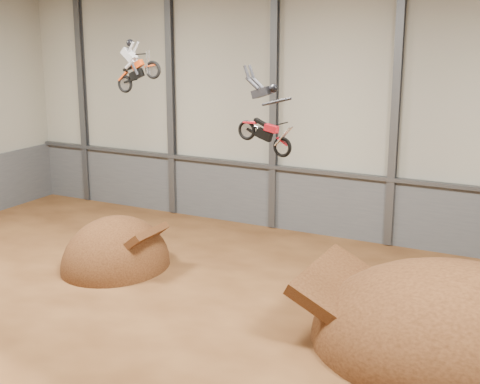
% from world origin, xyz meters
% --- Properties ---
extents(floor, '(40.00, 40.00, 0.00)m').
position_xyz_m(floor, '(0.00, 0.00, 0.00)').
color(floor, '#482813').
rests_on(floor, ground).
extents(back_wall, '(40.00, 0.10, 14.00)m').
position_xyz_m(back_wall, '(0.00, 15.00, 7.00)').
color(back_wall, '#A2A090').
rests_on(back_wall, ground).
extents(lower_band_back, '(39.80, 0.18, 3.50)m').
position_xyz_m(lower_band_back, '(0.00, 14.90, 1.75)').
color(lower_band_back, '#505358').
rests_on(lower_band_back, ground).
extents(steel_rail, '(39.80, 0.35, 0.20)m').
position_xyz_m(steel_rail, '(0.00, 14.75, 3.55)').
color(steel_rail, '#47494F').
rests_on(steel_rail, lower_band_back).
extents(steel_column_0, '(0.40, 0.36, 13.90)m').
position_xyz_m(steel_column_0, '(-16.67, 14.80, 7.00)').
color(steel_column_0, '#47494F').
rests_on(steel_column_0, ground).
extents(steel_column_1, '(0.40, 0.36, 13.90)m').
position_xyz_m(steel_column_1, '(-10.00, 14.80, 7.00)').
color(steel_column_1, '#47494F').
rests_on(steel_column_1, ground).
extents(steel_column_2, '(0.40, 0.36, 13.90)m').
position_xyz_m(steel_column_2, '(-3.33, 14.80, 7.00)').
color(steel_column_2, '#47494F').
rests_on(steel_column_2, ground).
extents(steel_column_3, '(0.40, 0.36, 13.90)m').
position_xyz_m(steel_column_3, '(3.33, 14.80, 7.00)').
color(steel_column_3, '#47494F').
rests_on(steel_column_3, ground).
extents(takeoff_ramp, '(4.90, 5.65, 4.90)m').
position_xyz_m(takeoff_ramp, '(-7.37, 5.66, 0.00)').
color(takeoff_ramp, '#361B0D').
rests_on(takeoff_ramp, ground).
extents(landing_ramp, '(10.44, 9.23, 6.02)m').
position_xyz_m(landing_ramp, '(8.51, 4.59, 0.00)').
color(landing_ramp, '#361B0D').
rests_on(landing_ramp, ground).
extents(fmx_rider_a, '(3.02, 0.98, 2.87)m').
position_xyz_m(fmx_rider_a, '(-4.88, 4.80, 9.85)').
color(fmx_rider_a, '#D74311').
extents(fmx_rider_b, '(3.65, 1.27, 3.29)m').
position_xyz_m(fmx_rider_b, '(1.86, 2.37, 8.38)').
color(fmx_rider_b, red).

